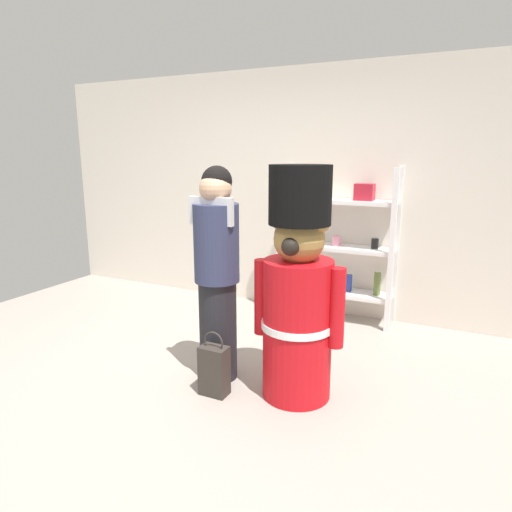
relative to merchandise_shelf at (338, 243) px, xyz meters
name	(u,v)px	position (x,y,z in m)	size (l,w,h in m)	color
ground_plane	(195,393)	(-0.47, -1.98, -0.81)	(6.40, 6.40, 0.00)	#9E9389
back_wall	(303,192)	(-0.47, 0.22, 0.49)	(6.40, 0.12, 2.60)	silver
merchandise_shelf	(338,243)	(0.00, 0.00, 0.00)	(1.21, 0.35, 1.59)	white
teddy_bear_guard	(298,294)	(0.20, -1.67, -0.05)	(0.66, 0.51, 1.64)	red
person_shopper	(217,270)	(-0.45, -1.68, 0.05)	(0.35, 0.34, 1.63)	black
shopping_bag	(214,370)	(-0.34, -1.92, -0.62)	(0.20, 0.13, 0.48)	#332D28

